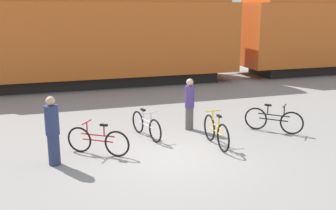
# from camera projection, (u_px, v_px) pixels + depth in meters

# --- Properties ---
(ground_plane) EXTENTS (80.00, 80.00, 0.00)m
(ground_plane) POSITION_uv_depth(u_px,v_px,m) (171.00, 155.00, 10.18)
(ground_plane) COLOR gray
(freight_train) EXTENTS (40.60, 3.19, 5.47)m
(freight_train) POSITION_uv_depth(u_px,v_px,m) (106.00, 26.00, 18.83)
(freight_train) COLOR black
(freight_train) RESTS_ON ground_plane
(rail_near) EXTENTS (52.60, 0.07, 0.01)m
(rail_near) POSITION_uv_depth(u_px,v_px,m) (110.00, 87.00, 18.86)
(rail_near) COLOR #4C4238
(rail_near) RESTS_ON ground_plane
(rail_far) EXTENTS (52.60, 0.07, 0.01)m
(rail_far) POSITION_uv_depth(u_px,v_px,m) (106.00, 81.00, 20.18)
(rail_far) COLOR #4C4238
(rail_far) RESTS_ON ground_plane
(bicycle_yellow) EXTENTS (0.46, 1.72, 0.95)m
(bicycle_yellow) POSITION_uv_depth(u_px,v_px,m) (216.00, 132.00, 10.77)
(bicycle_yellow) COLOR black
(bicycle_yellow) RESTS_ON ground_plane
(bicycle_silver) EXTENTS (0.53, 1.69, 0.84)m
(bicycle_silver) POSITION_uv_depth(u_px,v_px,m) (146.00, 125.00, 11.49)
(bicycle_silver) COLOR black
(bicycle_silver) RESTS_ON ground_plane
(bicycle_maroon) EXTENTS (1.48, 1.06, 0.86)m
(bicycle_maroon) POSITION_uv_depth(u_px,v_px,m) (98.00, 141.00, 10.14)
(bicycle_maroon) COLOR black
(bicycle_maroon) RESTS_ON ground_plane
(bicycle_black) EXTENTS (1.32, 1.28, 0.87)m
(bicycle_black) POSITION_uv_depth(u_px,v_px,m) (273.00, 120.00, 12.00)
(bicycle_black) COLOR black
(bicycle_black) RESTS_ON ground_plane
(person_in_navy) EXTENTS (0.33, 0.33, 1.71)m
(person_in_navy) POSITION_uv_depth(u_px,v_px,m) (53.00, 131.00, 9.37)
(person_in_navy) COLOR #283351
(person_in_navy) RESTS_ON ground_plane
(person_in_purple) EXTENTS (0.29, 0.29, 1.61)m
(person_in_purple) POSITION_uv_depth(u_px,v_px,m) (190.00, 104.00, 12.12)
(person_in_purple) COLOR #514C47
(person_in_purple) RESTS_ON ground_plane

